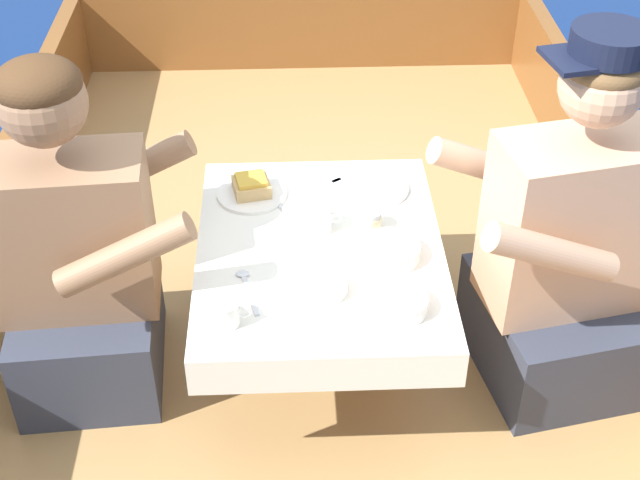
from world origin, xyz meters
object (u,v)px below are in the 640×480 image
Objects in this scene: person_port at (78,263)px; sandwich at (251,185)px; coffee_cup_starboard at (225,312)px; person_starboard at (563,255)px; tin_can at (369,220)px; coffee_cup_port at (319,218)px.

sandwich is at bearing 25.85° from person_port.
coffee_cup_starboard reaches higher than sandwich.
person_starboard is 0.50m from tin_can.
coffee_cup_starboard is (-0.23, -0.35, -0.00)m from coffee_cup_port.
sandwich is at bearing -31.51° from person_starboard.
person_starboard reaches higher than coffee_cup_port.
sandwich is 0.24m from coffee_cup_port.
person_starboard is (1.22, -0.04, 0.02)m from person_port.
coffee_cup_port is 0.42m from coffee_cup_starboard.
person_port is 0.75m from tin_can.
coffee_cup_port is 1.40× the size of tin_can.
person_starboard is 0.63m from coffee_cup_port.
tin_can is at bearing -26.01° from person_starboard.
person_starboard reaches higher than person_port.
person_port is 13.97× the size of tin_can.
person_port reaches higher than tin_can.
sandwich is 1.68× the size of tin_can.
coffee_cup_port reaches higher than coffee_cup_starboard.
person_port is 0.94× the size of person_starboard.
person_starboard is 8.88× the size of sandwich.
tin_can is at bearing 2.56° from person_port.
tin_can is (-0.48, 0.13, 0.03)m from person_starboard.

